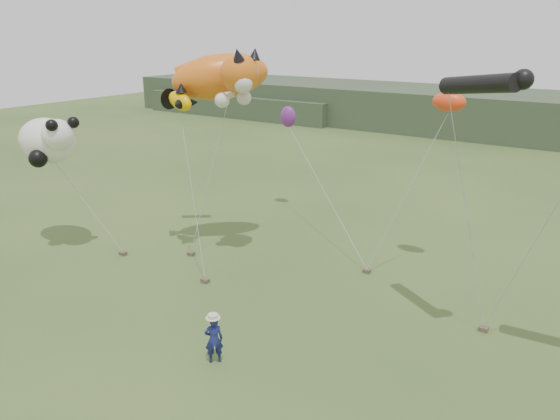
# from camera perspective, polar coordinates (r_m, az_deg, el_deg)

# --- Properties ---
(ground) EXTENTS (120.00, 120.00, 0.00)m
(ground) POSITION_cam_1_polar(r_m,az_deg,el_deg) (18.24, -7.56, -14.14)
(ground) COLOR #385123
(ground) RESTS_ON ground
(headland) EXTENTS (90.00, 13.00, 4.00)m
(headland) POSITION_cam_1_polar(r_m,az_deg,el_deg) (58.19, 20.43, 9.42)
(headland) COLOR #2D3D28
(headland) RESTS_ON ground
(festival_attendant) EXTENTS (0.66, 0.66, 1.54)m
(festival_attendant) POSITION_cam_1_polar(r_m,az_deg,el_deg) (17.18, -6.92, -13.28)
(festival_attendant) COLOR navy
(festival_attendant) RESTS_ON ground
(sandbag_anchors) EXTENTS (15.66, 4.77, 0.16)m
(sandbag_anchors) POSITION_cam_1_polar(r_m,az_deg,el_deg) (22.80, -1.84, -6.77)
(sandbag_anchors) COLOR brown
(sandbag_anchors) RESTS_ON ground
(cat_kite) EXTENTS (5.60, 4.45, 2.50)m
(cat_kite) POSITION_cam_1_polar(r_m,az_deg,el_deg) (23.82, -5.85, 13.68)
(cat_kite) COLOR orange
(cat_kite) RESTS_ON ground
(fish_kite) EXTENTS (2.40, 1.56, 1.26)m
(fish_kite) POSITION_cam_1_polar(r_m,az_deg,el_deg) (23.78, -10.97, 11.30)
(fish_kite) COLOR #EEAA00
(fish_kite) RESTS_ON ground
(panda_kite) EXTENTS (3.60, 2.33, 2.24)m
(panda_kite) POSITION_cam_1_polar(r_m,az_deg,el_deg) (26.53, -23.03, 6.71)
(panda_kite) COLOR white
(panda_kite) RESTS_ON ground
(misc_kites) EXTENTS (10.83, 4.07, 2.77)m
(misc_kites) POSITION_cam_1_polar(r_m,az_deg,el_deg) (25.77, 8.69, 10.32)
(misc_kites) COLOR #F03D18
(misc_kites) RESTS_ON ground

